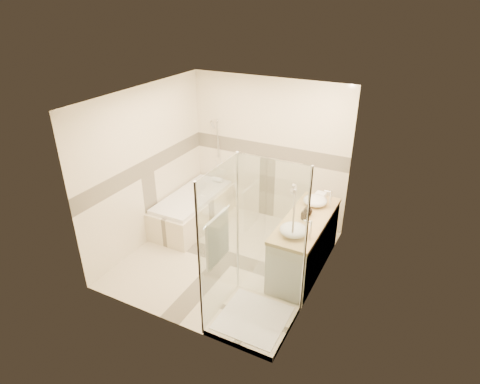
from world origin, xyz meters
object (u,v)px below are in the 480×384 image
at_px(shower_enclosure, 248,284).
at_px(amenity_bottle_b, 308,210).
at_px(vanity, 304,244).
at_px(vessel_sink_near, 315,201).
at_px(bathtub, 193,208).
at_px(amenity_bottle_a, 305,214).
at_px(vessel_sink_far, 293,230).

xyz_separation_m(shower_enclosure, amenity_bottle_b, (0.27, 1.37, 0.43)).
distance_m(vanity, vessel_sink_near, 0.66).
relative_size(bathtub, amenity_bottle_b, 9.96).
bearing_deg(amenity_bottle_b, amenity_bottle_a, -90.00).
bearing_deg(bathtub, vessel_sink_near, 2.32).
height_order(vessel_sink_near, vessel_sink_far, vessel_sink_far).
bearing_deg(amenity_bottle_a, vanity, 63.02).
height_order(vanity, amenity_bottle_b, amenity_bottle_b).
height_order(vessel_sink_far, amenity_bottle_b, amenity_bottle_b).
distance_m(bathtub, vanity, 2.18).
relative_size(vessel_sink_near, amenity_bottle_a, 2.00).
bearing_deg(bathtub, vessel_sink_far, -21.46).
xyz_separation_m(vessel_sink_near, amenity_bottle_b, (0.00, -0.34, 0.01)).
relative_size(vanity, vessel_sink_far, 4.41).
height_order(bathtub, vessel_sink_near, vessel_sink_near).
height_order(shower_enclosure, vessel_sink_near, shower_enclosure).
bearing_deg(vessel_sink_near, amenity_bottle_b, -90.00).
bearing_deg(vanity, shower_enclosure, -102.97).
height_order(vessel_sink_near, amenity_bottle_a, amenity_bottle_a).
bearing_deg(bathtub, vanity, -9.25).
xyz_separation_m(bathtub, amenity_bottle_b, (2.13, -0.25, 0.63)).
bearing_deg(amenity_bottle_a, amenity_bottle_b, 90.00).
xyz_separation_m(vessel_sink_near, vessel_sink_far, (0.00, -0.92, 0.00)).
relative_size(shower_enclosure, vessel_sink_far, 5.56).
relative_size(bathtub, vanity, 1.05).
bearing_deg(shower_enclosure, amenity_bottle_a, 77.51).
bearing_deg(vessel_sink_far, vanity, 87.65).
distance_m(bathtub, vessel_sink_far, 2.37).
xyz_separation_m(bathtub, vessel_sink_far, (2.13, -0.84, 0.62)).
bearing_deg(amenity_bottle_a, shower_enclosure, -102.49).
relative_size(vessel_sink_far, amenity_bottle_b, 2.15).
xyz_separation_m(vessel_sink_near, amenity_bottle_a, (0.00, -0.48, 0.02)).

